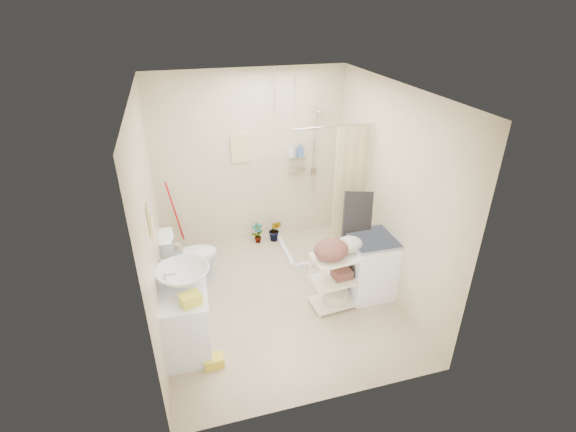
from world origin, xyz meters
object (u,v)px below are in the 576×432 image
(washing_machine, at_px, (370,265))
(toilet, at_px, (190,255))
(vanity, at_px, (186,316))
(laundry_rack, at_px, (338,276))

(washing_machine, bearing_deg, toilet, 158.29)
(vanity, xyz_separation_m, washing_machine, (2.30, 0.32, 0.02))
(vanity, bearing_deg, washing_machine, 10.13)
(vanity, height_order, laundry_rack, laundry_rack)
(laundry_rack, bearing_deg, vanity, -179.39)
(laundry_rack, bearing_deg, toilet, 143.22)
(toilet, relative_size, washing_machine, 0.91)
(toilet, distance_m, washing_machine, 2.36)
(vanity, height_order, washing_machine, washing_machine)
(vanity, relative_size, laundry_rack, 1.02)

